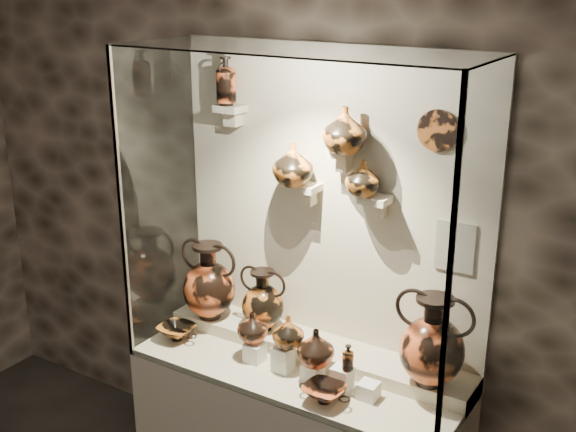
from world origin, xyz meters
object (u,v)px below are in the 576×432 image
object	(u,v)px
lekythos_small	(348,356)
ovoid_vase_c	(363,178)
ovoid_vase_a	(293,164)
jug_c	(316,347)
amphora_left	(209,281)
amphora_mid	(263,300)
amphora_right	(432,340)
kylix_left	(177,331)
jug_b	(289,332)
ovoid_vase_b	(345,130)
lekythos_tall	(226,78)
kylix_right	(324,392)
jug_a	(253,327)

from	to	relation	value
lekythos_small	ovoid_vase_c	world-z (taller)	ovoid_vase_c
ovoid_vase_a	jug_c	bearing A→B (deg)	-29.30
amphora_left	jug_c	xyz separation A→B (m)	(0.77, -0.17, -0.10)
amphora_mid	amphora_right	world-z (taller)	amphora_right
kylix_left	ovoid_vase_c	world-z (taller)	ovoid_vase_c
jug_b	ovoid_vase_b	size ratio (longest dim) A/B	0.76
jug_c	jug_b	bearing A→B (deg)	166.24
jug_c	ovoid_vase_a	xyz separation A→B (m)	(-0.28, 0.24, 0.81)
lekythos_tall	jug_b	bearing A→B (deg)	-21.08
kylix_left	kylix_right	xyz separation A→B (m)	(0.96, -0.10, -0.00)
kylix_right	ovoid_vase_b	bearing A→B (deg)	123.20
amphora_mid	jug_c	distance (m)	0.49
ovoid_vase_b	ovoid_vase_a	bearing A→B (deg)	-159.88
kylix_left	lekythos_tall	distance (m)	1.37
kylix_right	ovoid_vase_c	size ratio (longest dim) A/B	1.44
jug_c	kylix_right	xyz separation A→B (m)	(0.12, -0.13, -0.13)
amphora_left	ovoid_vase_b	size ratio (longest dim) A/B	2.00
amphora_mid	ovoid_vase_c	xyz separation A→B (m)	(0.53, 0.05, 0.73)
amphora_left	lekythos_small	bearing A→B (deg)	-27.97
amphora_right	lekythos_small	xyz separation A→B (m)	(-0.33, -0.18, -0.10)
amphora_mid	kylix_left	bearing A→B (deg)	-169.91
amphora_left	amphora_mid	size ratio (longest dim) A/B	1.28
jug_c	lekythos_tall	distance (m)	1.41
amphora_mid	jug_c	xyz separation A→B (m)	(0.44, -0.21, -0.05)
jug_a	kylix_left	size ratio (longest dim) A/B	0.65
ovoid_vase_b	jug_c	bearing A→B (deg)	-69.33
lekythos_small	jug_b	bearing A→B (deg)	167.58
lekythos_tall	amphora_left	bearing A→B (deg)	-120.21
kylix_left	lekythos_tall	world-z (taller)	lekythos_tall
lekythos_small	ovoid_vase_a	bearing A→B (deg)	143.37
amphora_right	ovoid_vase_a	distance (m)	1.06
amphora_left	amphora_right	xyz separation A→B (m)	(1.28, -0.00, 0.01)
kylix_left	ovoid_vase_a	bearing A→B (deg)	7.67
amphora_mid	jug_a	distance (m)	0.21
amphora_left	amphora_mid	world-z (taller)	amphora_left
amphora_right	ovoid_vase_c	xyz separation A→B (m)	(-0.42, 0.09, 0.68)
jug_a	kylix_left	distance (m)	0.48
ovoid_vase_a	ovoid_vase_c	bearing A→B (deg)	14.51
lekythos_tall	amphora_mid	bearing A→B (deg)	-10.24
amphora_mid	amphora_left	bearing A→B (deg)	165.62
lekythos_tall	ovoid_vase_a	distance (m)	0.57
amphora_right	lekythos_small	world-z (taller)	amphora_right
jug_c	lekythos_small	bearing A→B (deg)	-10.01
jug_b	jug_c	xyz separation A→B (m)	(0.17, -0.02, -0.03)
ovoid_vase_a	ovoid_vase_c	size ratio (longest dim) A/B	1.23
ovoid_vase_c	kylix_right	bearing A→B (deg)	-72.06
ovoid_vase_b	amphora_left	bearing A→B (deg)	-154.32
jug_b	lekythos_tall	size ratio (longest dim) A/B	0.59
amphora_left	jug_a	bearing A→B (deg)	-38.50
kylix_right	ovoid_vase_a	world-z (taller)	ovoid_vase_a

